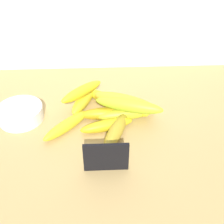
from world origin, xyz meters
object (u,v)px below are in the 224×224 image
object	(u,v)px
chalkboard_sign	(106,158)
banana_10	(82,91)
banana_5	(123,104)
banana_1	(116,132)
banana_8	(129,105)
banana_0	(127,113)
banana_9	(124,101)
banana_4	(106,114)
banana_2	(103,98)
fruit_bowl	(20,113)
banana_6	(83,100)
banana_3	(67,125)
banana_7	(107,125)

from	to	relation	value
chalkboard_sign	banana_10	bearing A→B (deg)	103.98
banana_5	banana_1	bearing A→B (deg)	-103.47
banana_8	banana_0	bearing A→B (deg)	102.03
banana_9	banana_4	bearing A→B (deg)	-173.72
banana_9	banana_2	bearing A→B (deg)	126.77
fruit_bowl	banana_1	size ratio (longest dim) A/B	0.78
banana_2	banana_9	distance (cm)	11.00
banana_6	banana_5	bearing A→B (deg)	-12.72
banana_0	banana_3	size ratio (longest dim) A/B	1.05
banana_4	banana_10	size ratio (longest dim) A/B	0.99
banana_2	banana_4	bearing A→B (deg)	-84.49
fruit_bowl	banana_6	world-z (taller)	fruit_bowl
banana_4	banana_6	distance (cm)	10.03
chalkboard_sign	banana_7	bearing A→B (deg)	87.58
banana_0	banana_5	size ratio (longest dim) A/B	0.97
banana_0	banana_8	bearing A→B (deg)	-77.97
banana_1	banana_10	xyz separation A→B (cm)	(-9.69, 15.09, 3.70)
fruit_bowl	banana_7	world-z (taller)	fruit_bowl
banana_6	banana_10	world-z (taller)	banana_10
banana_1	banana_4	distance (cm)	8.71
banana_1	banana_3	world-z (taller)	banana_1
chalkboard_sign	banana_5	world-z (taller)	chalkboard_sign
banana_10	banana_9	bearing A→B (deg)	-26.09
chalkboard_sign	banana_3	size ratio (longest dim) A/B	0.65
banana_2	banana_5	size ratio (longest dim) A/B	1.00
banana_0	banana_6	xyz separation A→B (cm)	(-13.33, 7.49, 0.03)
banana_4	banana_7	bearing A→B (deg)	-89.80
banana_1	banana_6	xyz separation A→B (cm)	(-9.39, 15.55, 0.02)
banana_7	fruit_bowl	bearing A→B (deg)	166.09
banana_3	chalkboard_sign	bearing A→B (deg)	-54.96
chalkboard_sign	banana_5	bearing A→B (deg)	76.16
banana_1	banana_3	xyz separation A→B (cm)	(-13.83, 3.66, -0.24)
banana_4	banana_8	xyz separation A→B (cm)	(6.58, -1.55, 3.99)
banana_0	banana_1	world-z (taller)	same
banana_5	fruit_bowl	bearing A→B (deg)	-173.91
banana_7	banana_1	bearing A→B (deg)	-52.31
banana_3	banana_5	size ratio (longest dim) A/B	0.92
banana_8	banana_10	world-z (taller)	banana_8
banana_7	banana_8	xyz separation A→B (cm)	(6.57, 3.77, 4.14)
banana_2	banana_5	bearing A→B (deg)	-34.63
banana_0	banana_7	size ratio (longest dim) A/B	1.14
fruit_bowl	banana_7	bearing A→B (deg)	-13.91
banana_2	banana_3	bearing A→B (deg)	-128.33
banana_3	banana_1	bearing A→B (deg)	-14.82
banana_7	banana_4	bearing A→B (deg)	90.20
banana_7	banana_10	xyz separation A→B (cm)	(-7.32, 12.03, 3.89)
banana_2	banana_8	xyz separation A→B (cm)	(7.42, -10.24, 4.22)
banana_0	banana_10	xyz separation A→B (cm)	(-13.63, 7.03, 3.70)
chalkboard_sign	banana_10	world-z (taller)	chalkboard_sign
chalkboard_sign	banana_8	bearing A→B (deg)	68.88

